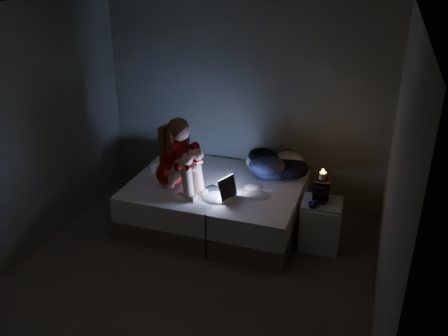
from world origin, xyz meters
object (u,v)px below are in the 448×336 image
at_px(laptop, 216,184).
at_px(candle, 322,178).
at_px(woman, 170,153).
at_px(nightstand, 320,224).
at_px(phone, 312,205).
at_px(bed, 216,203).

bearing_deg(laptop, candle, 31.01).
bearing_deg(woman, nightstand, 25.20).
xyz_separation_m(woman, candle, (1.66, 0.20, -0.15)).
xyz_separation_m(woman, phone, (1.60, 0.05, -0.40)).
xyz_separation_m(bed, nightstand, (1.25, -0.10, 0.01)).
bearing_deg(nightstand, phone, -133.22).
xyz_separation_m(laptop, candle, (1.13, 0.19, 0.16)).
relative_size(laptop, nightstand, 0.66).
bearing_deg(nightstand, laptop, -175.63).
bearing_deg(candle, laptop, -170.25).
height_order(laptop, nightstand, laptop).
bearing_deg(candle, woman, -173.10).
relative_size(candle, phone, 0.57).
height_order(nightstand, candle, candle).
distance_m(bed, laptop, 0.49).
distance_m(bed, phone, 1.22).
distance_m(laptop, candle, 1.15).
height_order(candle, phone, candle).
distance_m(woman, phone, 1.65).
bearing_deg(laptop, bed, 132.26).
relative_size(woman, nightstand, 1.54).
bearing_deg(woman, laptop, 20.38).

